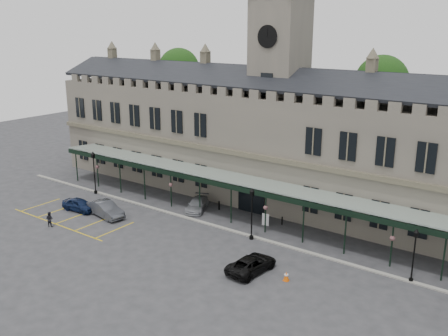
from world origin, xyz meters
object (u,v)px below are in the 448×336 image
Objects in this scene: lamp_post_right at (414,251)px; car_left_a at (80,205)px; car_van at (252,264)px; traffic_cone at (286,276)px; station_building at (277,144)px; car_left_b at (106,209)px; person_b at (50,219)px; lamp_post_left at (94,169)px; car_taxi at (197,204)px; sign_board at (265,220)px; clock_tower at (279,83)px; lamp_post_mid at (252,209)px.

car_left_a is (-33.18, -5.16, -1.93)m from lamp_post_right.
lamp_post_right is 0.94× the size of car_van.
traffic_cone is 0.16× the size of car_van.
station_building is 12.45× the size of car_left_b.
lamp_post_right reaches higher than person_b.
person_b is (-32.06, -9.66, -1.86)m from lamp_post_right.
car_van is 21.52m from person_b.
station_building is 79.00× the size of traffic_cone.
lamp_post_left reaches higher than car_left_b.
car_taxi is at bearing 174.05° from lamp_post_right.
car_left_b is (3.50, 0.56, 0.11)m from car_left_a.
car_left_a is 0.86× the size of car_van.
lamp_post_right reaches higher than traffic_cone.
lamp_post_right is 0.92× the size of car_left_b.
sign_board is 0.31× the size of car_left_a.
car_van is at bearing -57.51° from car_taxi.
station_building reaches higher than traffic_cone.
sign_board is 19.93m from car_left_a.
traffic_cone is 0.16× the size of car_left_b.
person_b reaches higher than car_van.
car_left_a is at bearing -162.64° from sign_board.
traffic_cone is 3.02m from car_van.
person_b is at bearing -170.22° from traffic_cone.
lamp_post_left reaches higher than person_b.
lamp_post_left is 1.16× the size of car_taxi.
station_building reaches higher than lamp_post_right.
clock_tower is (0.00, 0.09, 6.64)m from station_building.
lamp_post_right is at bearing -29.60° from car_taxi.
lamp_post_mid is at bearing -177.96° from lamp_post_right.
clock_tower is 32.66× the size of traffic_cone.
lamp_post_mid is 6.76m from car_van.
car_van is at bearing -56.87° from lamp_post_mid.
sign_board is 0.26× the size of car_left_b.
car_left_b is (-11.50, -15.02, -12.32)m from clock_tower.
car_van is at bearing -151.80° from lamp_post_right.
clock_tower is 27.35m from person_b.
car_taxi is at bearing 11.77° from lamp_post_left.
car_taxi is 14.98m from person_b.
station_building is at bearing -49.78° from car_left_a.
lamp_post_mid reaches higher than sign_board.
clock_tower reaches higher than person_b.
station_building is at bearing 123.02° from traffic_cone.
lamp_post_left is 1.26× the size of car_left_a.
person_b is at bearing -163.24° from lamp_post_right.
car_left_a is at bearing -95.89° from person_b.
lamp_post_left is at bearing -85.11° from person_b.
car_taxi is at bearing -58.58° from car_left_a.
car_taxi is 2.90× the size of person_b.
lamp_post_right reaches higher than car_left_b.
car_left_b is at bearing -165.08° from lamp_post_mid.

